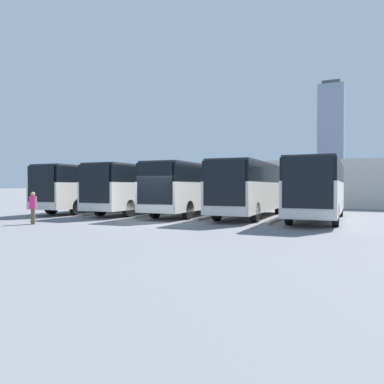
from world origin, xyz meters
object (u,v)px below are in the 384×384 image
pedestrian (33,207)px  bus_2 (193,187)px  bus_1 (251,187)px  bus_3 (141,187)px  bus_4 (94,187)px  bus_0 (318,187)px

pedestrian → bus_2: bearing=-84.2°
bus_1 → bus_2: size_ratio=1.00×
bus_1 → bus_2: 4.05m
pedestrian → bus_3: bearing=-61.0°
pedestrian → bus_4: bearing=-35.4°
bus_1 → bus_3: 8.10m
bus_3 → bus_4: (4.05, 0.16, 0.00)m
bus_4 → pedestrian: 9.37m
pedestrian → bus_1: bearing=-100.9°
bus_4 → bus_3: bearing=-178.9°
bus_2 → bus_3: 4.05m
bus_1 → bus_3: same height
bus_4 → pedestrian: (-3.23, 8.74, -0.98)m
bus_0 → pedestrian: bus_0 is taller
bus_0 → bus_1: same height
bus_0 → bus_3: same height
bus_0 → bus_3: (12.15, -0.53, 0.00)m
bus_3 → bus_4: 4.05m
bus_1 → bus_2: bearing=-2.7°
bus_2 → bus_4: same height
bus_0 → bus_1: bearing=-8.2°
bus_1 → bus_3: (8.10, -0.02, 0.00)m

